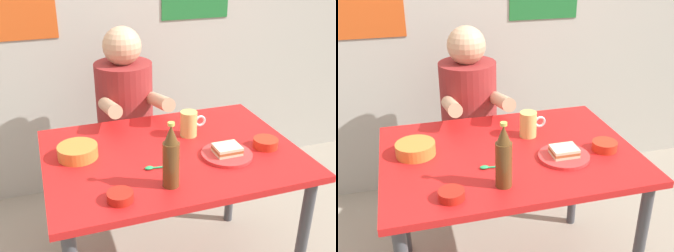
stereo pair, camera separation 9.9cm
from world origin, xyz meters
TOP-DOWN VIEW (x-y plane):
  - dining_table at (0.00, 0.00)m, footprint 1.10×0.80m
  - stool at (-0.06, 0.63)m, footprint 0.34×0.34m
  - person_seated at (-0.06, 0.62)m, footprint 0.33×0.56m
  - plate_orange at (0.21, -0.12)m, footprint 0.22×0.22m
  - sandwich at (0.21, -0.12)m, footprint 0.11×0.09m
  - beer_mug at (0.13, 0.12)m, footprint 0.13×0.08m
  - beer_bottle at (-0.09, -0.25)m, footprint 0.06×0.06m
  - soup_bowl_orange at (-0.40, 0.08)m, footprint 0.17×0.17m
  - sambal_bowl_red at (-0.29, -0.29)m, footprint 0.10×0.10m
  - sauce_bowl_chili at (0.41, -0.10)m, footprint 0.11×0.11m
  - spoon at (-0.11, -0.12)m, footprint 0.13×0.03m

SIDE VIEW (x-z plane):
  - stool at x=-0.06m, z-range 0.12..0.57m
  - dining_table at x=0.00m, z-range 0.28..1.02m
  - spoon at x=-0.11m, z-range 0.74..0.75m
  - plate_orange at x=0.21m, z-range 0.74..0.75m
  - sambal_bowl_red at x=-0.29m, z-range 0.74..0.78m
  - sauce_bowl_chili at x=0.41m, z-range 0.74..0.78m
  - person_seated at x=-0.06m, z-range 0.41..1.13m
  - soup_bowl_orange at x=-0.40m, z-range 0.74..0.80m
  - sandwich at x=0.21m, z-range 0.75..0.79m
  - beer_mug at x=0.13m, z-range 0.74..0.86m
  - beer_bottle at x=-0.09m, z-range 0.73..0.99m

